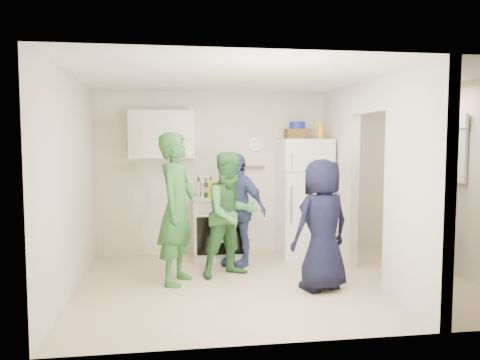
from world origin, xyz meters
name	(u,v)px	position (x,y,z in m)	size (l,w,h in m)	color
floor	(276,283)	(0.00, 0.00, 0.00)	(4.80, 4.80, 0.00)	beige
wall_back	(253,173)	(0.00, 1.70, 1.25)	(4.80, 4.80, 0.00)	silver
wall_front	(321,199)	(0.00, -1.70, 1.25)	(4.80, 4.80, 0.00)	silver
wall_left	(71,185)	(-2.40, 0.00, 1.25)	(3.40, 3.40, 0.00)	silver
wall_right	(459,180)	(2.40, 0.00, 1.25)	(3.40, 3.40, 0.00)	silver
ceiling	(277,78)	(0.00, 0.00, 2.50)	(4.80, 4.80, 0.00)	white
partition_pier_back	(339,175)	(1.20, 1.10, 1.25)	(0.12, 1.20, 2.50)	silver
partition_pier_front	(416,190)	(1.20, -1.10, 1.25)	(0.12, 1.20, 2.50)	silver
partition_header	(372,96)	(1.20, 0.00, 2.30)	(0.12, 1.00, 0.40)	silver
stove	(218,227)	(-0.58, 1.37, 0.46)	(0.77, 0.65, 0.92)	white
upper_cabinet	(162,134)	(-1.40, 1.52, 1.85)	(0.95, 0.34, 0.70)	silver
fridge	(304,198)	(0.73, 1.34, 0.89)	(0.73, 0.71, 1.78)	white
wicker_basket	(297,134)	(0.63, 1.39, 1.86)	(0.35, 0.25, 0.15)	brown
blue_bowl	(297,125)	(0.63, 1.39, 1.99)	(0.24, 0.24, 0.11)	#16209A
yellow_cup_stack_top	(321,131)	(0.95, 1.24, 1.91)	(0.09, 0.09, 0.25)	gold
wall_clock	(256,144)	(0.05, 1.68, 1.70)	(0.22, 0.22, 0.03)	white
spice_shelf	(253,167)	(0.00, 1.65, 1.35)	(0.35, 0.08, 0.03)	olive
nook_window	(450,149)	(2.38, 0.20, 1.65)	(0.03, 0.70, 0.80)	black
nook_window_frame	(449,149)	(2.36, 0.20, 1.65)	(0.04, 0.76, 0.86)	white
nook_valance	(448,122)	(2.34, 0.20, 2.00)	(0.04, 0.82, 0.18)	white
yellow_cup_stack_stove	(211,190)	(-0.70, 1.15, 1.05)	(0.09, 0.09, 0.25)	yellow
red_cup	(234,194)	(-0.36, 1.17, 0.98)	(0.09, 0.09, 0.12)	#BA0C11
person_green_left	(177,208)	(-1.20, 0.20, 0.93)	(0.68, 0.44, 1.86)	#2C6E30
person_green_center	(231,214)	(-0.51, 0.41, 0.81)	(0.78, 0.61, 1.61)	#377E41
person_denim	(236,209)	(-0.37, 0.91, 0.79)	(0.93, 0.39, 1.59)	#3D5085
person_navy	(322,225)	(0.47, -0.32, 0.77)	(0.75, 0.49, 1.54)	black
person_nook	(409,217)	(1.75, 0.05, 0.78)	(1.01, 0.58, 1.56)	black
bottle_a	(199,187)	(-0.85, 1.50, 1.06)	(0.07, 0.07, 0.27)	brown
bottle_b	(206,188)	(-0.77, 1.30, 1.07)	(0.06, 0.06, 0.29)	#18491C
bottle_c	(211,186)	(-0.67, 1.53, 1.07)	(0.06, 0.06, 0.29)	#ACB3BA
bottle_d	(220,186)	(-0.56, 1.34, 1.09)	(0.06, 0.06, 0.32)	#786515
bottle_e	(224,187)	(-0.48, 1.54, 1.06)	(0.06, 0.06, 0.26)	gray
bottle_f	(228,187)	(-0.42, 1.40, 1.06)	(0.08, 0.08, 0.27)	#163D1F
bottle_g	(234,186)	(-0.33, 1.51, 1.06)	(0.06, 0.06, 0.28)	olive
bottle_h	(198,187)	(-0.88, 1.26, 1.08)	(0.06, 0.06, 0.32)	#9EA6A9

